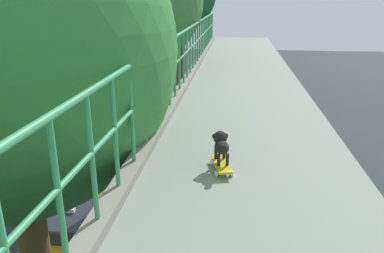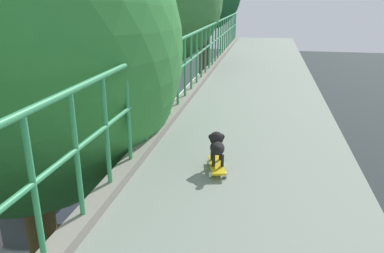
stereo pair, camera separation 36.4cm
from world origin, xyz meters
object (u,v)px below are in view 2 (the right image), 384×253
Objects in this scene: car_white_sixth at (51,172)px; small_dog at (217,144)px; city_bus at (136,87)px; car_green_seventh at (147,150)px; toy_skateboard at (217,165)px; car_yellow_cab_fifth at (92,223)px.

car_white_sixth is 10.65× the size of small_dog.
city_bus is (-0.20, 11.82, 1.06)m from car_white_sixth.
toy_skateboard is (5.03, -12.56, 5.37)m from car_green_seventh.
small_dog is at bearing 97.41° from toy_skateboard.
car_yellow_cab_fifth is at bearing 128.98° from small_dog.
small_dog is (8.34, -9.34, 5.58)m from car_white_sixth.
car_green_seventh is 14.56m from toy_skateboard.
toy_skateboard is at bearing -68.07° from city_bus.
city_bus is at bearing 90.97° from car_white_sixth.
car_yellow_cab_fifth is 1.03× the size of car_green_seventh.
city_bus reaches higher than car_green_seventh.
car_green_seventh is 14.58m from small_dog.
small_dog is at bearing -48.25° from car_white_sixth.
car_yellow_cab_fifth is 4.74m from car_white_sixth.
city_bus is at bearing 112.09° from car_green_seventh.
small_dog reaches higher than car_green_seventh.
car_yellow_cab_fifth is at bearing -89.06° from car_green_seventh.
small_dog reaches higher than city_bus.
car_white_sixth is (-3.43, 3.27, 0.01)m from car_yellow_cab_fifth.
car_white_sixth is 13.71m from small_dog.
car_white_sixth is 13.67m from toy_skateboard.
car_white_sixth is 4.58m from car_green_seventh.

